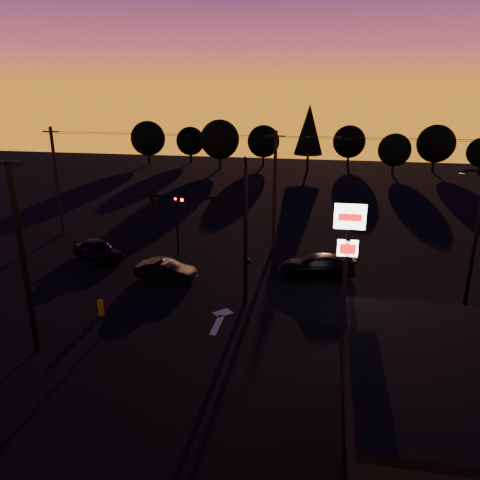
# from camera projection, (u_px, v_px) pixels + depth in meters

# --- Properties ---
(ground) EXTENTS (120.00, 120.00, 0.00)m
(ground) POSITION_uv_depth(u_px,v_px,m) (203.00, 333.00, 24.11)
(ground) COLOR black
(ground) RESTS_ON ground
(lane_arrow) EXTENTS (1.20, 3.10, 0.01)m
(lane_arrow) POSITION_uv_depth(u_px,v_px,m) (220.00, 319.00, 25.57)
(lane_arrow) COLOR beige
(lane_arrow) RESTS_ON ground
(traffic_signal_mast) EXTENTS (6.79, 0.52, 8.58)m
(traffic_signal_mast) POSITION_uv_depth(u_px,v_px,m) (218.00, 220.00, 26.28)
(traffic_signal_mast) COLOR black
(traffic_signal_mast) RESTS_ON ground
(secondary_signal) EXTENTS (0.30, 0.31, 4.35)m
(secondary_signal) POSITION_uv_depth(u_px,v_px,m) (177.00, 216.00, 34.77)
(secondary_signal) COLOR black
(secondary_signal) RESTS_ON ground
(parking_lot_light) EXTENTS (1.25, 0.30, 9.14)m
(parking_lot_light) POSITION_uv_depth(u_px,v_px,m) (21.00, 247.00, 20.93)
(parking_lot_light) COLOR black
(parking_lot_light) RESTS_ON ground
(pylon_sign) EXTENTS (1.50, 0.28, 6.80)m
(pylon_sign) POSITION_uv_depth(u_px,v_px,m) (348.00, 242.00, 22.74)
(pylon_sign) COLOR black
(pylon_sign) RESTS_ON ground
(streetlight) EXTENTS (1.55, 0.35, 8.00)m
(streetlight) POSITION_uv_depth(u_px,v_px,m) (475.00, 235.00, 25.43)
(streetlight) COLOR black
(streetlight) RESTS_ON ground
(utility_pole_0) EXTENTS (1.40, 0.26, 9.00)m
(utility_pole_0) POSITION_uv_depth(u_px,v_px,m) (57.00, 181.00, 38.46)
(utility_pole_0) COLOR black
(utility_pole_0) RESTS_ON ground
(utility_pole_1) EXTENTS (1.40, 0.26, 9.00)m
(utility_pole_1) POSITION_uv_depth(u_px,v_px,m) (275.00, 190.00, 35.35)
(utility_pole_1) COLOR black
(utility_pole_1) RESTS_ON ground
(power_wires) EXTENTS (36.00, 1.22, 0.07)m
(power_wires) POSITION_uv_depth(u_px,v_px,m) (276.00, 136.00, 34.09)
(power_wires) COLOR black
(power_wires) RESTS_ON ground
(bollard) EXTENTS (0.31, 0.31, 0.93)m
(bollard) POSITION_uv_depth(u_px,v_px,m) (101.00, 308.00, 25.84)
(bollard) COLOR #B39303
(bollard) RESTS_ON ground
(tree_0) EXTENTS (5.36, 5.36, 6.74)m
(tree_0) POSITION_uv_depth(u_px,v_px,m) (148.00, 138.00, 73.22)
(tree_0) COLOR black
(tree_0) RESTS_ON ground
(tree_1) EXTENTS (4.54, 4.54, 5.71)m
(tree_1) POSITION_uv_depth(u_px,v_px,m) (190.00, 141.00, 75.18)
(tree_1) COLOR black
(tree_1) RESTS_ON ground
(tree_2) EXTENTS (5.77, 5.78, 7.26)m
(tree_2) POSITION_uv_depth(u_px,v_px,m) (220.00, 139.00, 69.19)
(tree_2) COLOR black
(tree_2) RESTS_ON ground
(tree_3) EXTENTS (4.95, 4.95, 6.22)m
(tree_3) POSITION_uv_depth(u_px,v_px,m) (263.00, 141.00, 72.08)
(tree_3) COLOR black
(tree_3) RESTS_ON ground
(tree_4) EXTENTS (4.18, 4.18, 9.50)m
(tree_4) POSITION_uv_depth(u_px,v_px,m) (309.00, 130.00, 67.39)
(tree_4) COLOR black
(tree_4) RESTS_ON ground
(tree_5) EXTENTS (4.95, 4.95, 6.22)m
(tree_5) POSITION_uv_depth(u_px,v_px,m) (349.00, 142.00, 71.71)
(tree_5) COLOR black
(tree_5) RESTS_ON ground
(tree_6) EXTENTS (4.54, 4.54, 5.71)m
(tree_6) POSITION_uv_depth(u_px,v_px,m) (395.00, 150.00, 65.18)
(tree_6) COLOR black
(tree_6) RESTS_ON ground
(tree_7) EXTENTS (5.36, 5.36, 6.74)m
(tree_7) POSITION_uv_depth(u_px,v_px,m) (436.00, 144.00, 66.74)
(tree_7) COLOR black
(tree_7) RESTS_ON ground
(car_left) EXTENTS (4.55, 3.29, 1.44)m
(car_left) POSITION_uv_depth(u_px,v_px,m) (98.00, 250.00, 34.11)
(car_left) COLOR black
(car_left) RESTS_ON ground
(car_mid) EXTENTS (4.02, 1.60, 1.30)m
(car_mid) POSITION_uv_depth(u_px,v_px,m) (166.00, 270.00, 30.60)
(car_mid) COLOR black
(car_mid) RESTS_ON ground
(car_right) EXTENTS (5.32, 2.72, 1.48)m
(car_right) POSITION_uv_depth(u_px,v_px,m) (316.00, 266.00, 31.09)
(car_right) COLOR black
(car_right) RESTS_ON ground
(suv_parked) EXTENTS (3.20, 5.07, 1.30)m
(suv_parked) POSITION_uv_depth(u_px,v_px,m) (462.00, 378.00, 19.38)
(suv_parked) COLOR black
(suv_parked) RESTS_ON ground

